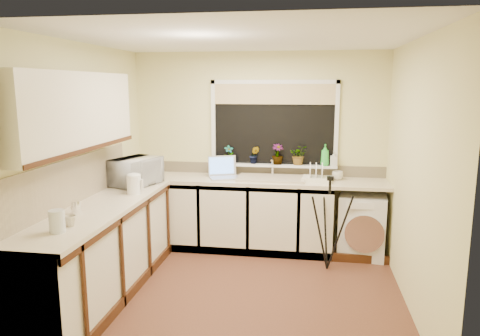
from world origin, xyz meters
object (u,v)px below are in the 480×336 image
Objects in this scene: dish_rack at (317,179)px; tripod at (329,223)px; soap_bottle_clear at (334,159)px; cup_left at (70,221)px; microwave at (136,172)px; cup_back at (338,176)px; kettle at (134,185)px; steel_jar at (76,208)px; plant_a at (229,154)px; plant_d at (299,155)px; plant_c at (277,154)px; plant_b at (254,155)px; laptop at (223,172)px; glass_jug at (57,221)px; washing_machine at (362,225)px; soap_bottle_green at (325,155)px.

tripod reaches higher than dish_rack.
soap_bottle_clear is 3.21m from cup_left.
microwave is at bearing 92.24° from cup_left.
cup_left is (-2.25, -2.21, -0.01)m from cup_back.
kettle is 0.84m from steel_jar.
plant_a is (-1.12, 0.24, 0.24)m from dish_rack.
microwave is at bearing 86.69° from steel_jar.
plant_d reaches higher than dish_rack.
soap_bottle_clear is (0.70, 0.00, -0.04)m from plant_c.
plant_a reaches higher than steel_jar.
tripod is 4.60× the size of plant_a.
plant_c is (0.29, -0.01, 0.02)m from plant_b.
steel_jar is at bearing -104.83° from kettle.
plant_d is (1.69, 1.19, 0.17)m from kettle.
laptop is at bearing 51.99° from kettle.
cup_left is at bearing -135.52° from cup_back.
microwave reaches higher than glass_jug.
glass_jug is at bearing -133.27° from laptop.
soap_bottle_clear reaches higher than cup_back.
washing_machine is 3.26m from steel_jar.
kettle is 1.43m from plant_a.
soap_bottle_clear is at bearing 40.48° from steel_jar.
steel_jar is 2.59m from plant_c.
glass_jug is at bearing -97.82° from cup_left.
kettle is 1.07× the size of soap_bottle_clear.
soap_bottle_green reaches higher than cup_back.
plant_c reaches higher than soap_bottle_clear.
tripod is at bearing -70.51° from microwave.
plant_c is 1.94× the size of cup_back.
soap_bottle_clear is at bearing 0.45° from plant_a.
plant_a reaches higher than cup_back.
laptop reaches higher than glass_jug.
kettle is at bearing -151.77° from washing_machine.
steel_jar is 3.00m from soap_bottle_green.
laptop is 1.99× the size of plant_b.
washing_machine is 1.57m from plant_b.
soap_bottle_green is 0.30m from cup_back.
soap_bottle_clear is (0.07, 0.72, 0.61)m from tripod.
plant_c is (0.62, 0.01, 0.01)m from plant_a.
plant_b is 1.67× the size of cup_back.
laptop is 2.45m from glass_jug.
cup_back is (0.05, -0.12, -0.19)m from soap_bottle_clear.
tripod is at bearing -100.58° from cup_back.
soap_bottle_clear is at bearing 101.43° from tripod.
tripod is at bearing -95.24° from soap_bottle_clear.
cup_back is at bearing -15.10° from plant_d.
washing_machine is 0.96m from soap_bottle_green.
plant_a is 2.37× the size of cup_left.
plant_b is at bearing 7.52° from laptop.
dish_rack is at bearing -47.86° from plant_d.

